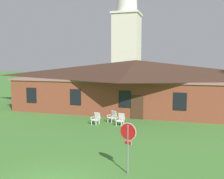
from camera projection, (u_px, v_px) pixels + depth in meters
brick_building at (136, 84)px, 27.71m from camera, size 24.93×10.40×5.27m
dome_tower at (127, 40)px, 48.99m from camera, size 5.18×5.18×19.91m
stop_sign at (128, 138)px, 11.63m from camera, size 0.78×0.23×2.38m
lawn_chair_by_porch at (96, 118)px, 21.02m from camera, size 0.74×0.79×0.96m
lawn_chair_near_door at (113, 116)px, 21.79m from camera, size 0.83×0.86×0.96m
lawn_chair_left_end at (121, 119)px, 20.68m from camera, size 0.72×0.76×0.96m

